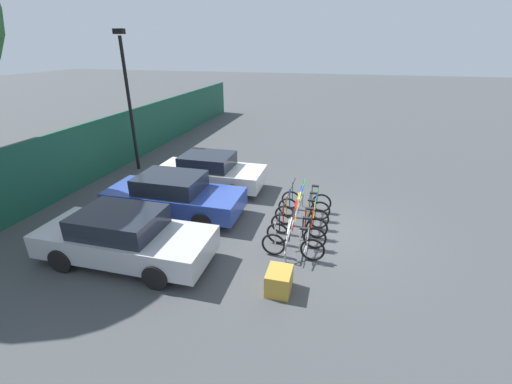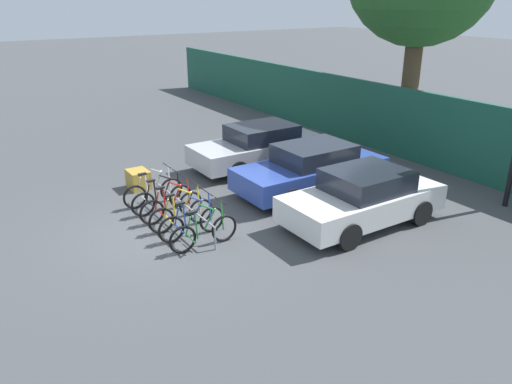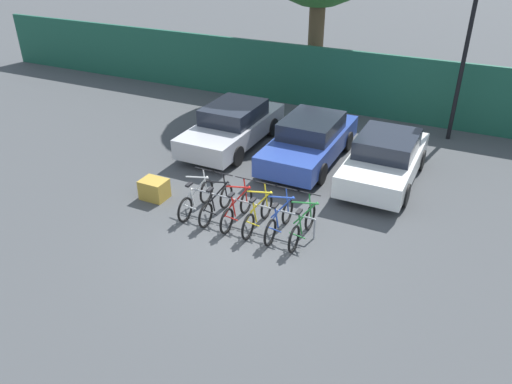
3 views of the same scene
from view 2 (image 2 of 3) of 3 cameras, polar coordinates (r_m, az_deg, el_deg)
The scene contains 13 objects.
ground_plane at distance 12.34m, azimuth -10.80°, elevation -4.50°, with size 120.00×120.00×0.00m, color #424447.
hoarding_wall at distance 17.51m, azimuth 19.00°, elevation 6.75°, with size 36.00×0.16×2.41m, color #19513D.
bike_rack at distance 12.56m, azimuth -8.51°, elevation -1.44°, with size 3.51×0.04×0.57m.
bicycle_white at distance 13.82m, azimuth -11.64°, elevation 0.06°, with size 0.68×1.71×1.05m.
bicycle_black at distance 13.29m, azimuth -10.67°, elevation -0.74°, with size 0.68×1.71×1.05m.
bicycle_red at distance 12.78m, azimuth -9.62°, elevation -1.60°, with size 0.68×1.71×1.05m.
bicycle_yellow at distance 12.29m, azimuth -8.52°, elevation -2.50°, with size 0.68×1.71×1.05m.
bicycle_blue at distance 11.81m, azimuth -7.33°, elevation -3.47°, with size 0.68×1.71×1.05m.
bicycle_green at distance 11.32m, azimuth -5.98°, elevation -4.57°, with size 0.68×1.71×1.05m.
car_silver at distance 16.56m, azimuth 0.42°, elevation 5.28°, with size 1.91×4.55×1.40m.
car_blue at distance 14.45m, azimuth 6.35°, elevation 2.68°, with size 1.91×4.49×1.40m.
car_white at distance 12.57m, azimuth 12.13°, elevation -0.64°, with size 1.91×4.13×1.40m.
cargo_crate at distance 15.13m, azimuth -13.29°, elevation 1.41°, with size 0.70×0.56×0.55m, color #B28C33.
Camera 2 is at (10.38, -3.99, 5.35)m, focal length 35.00 mm.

